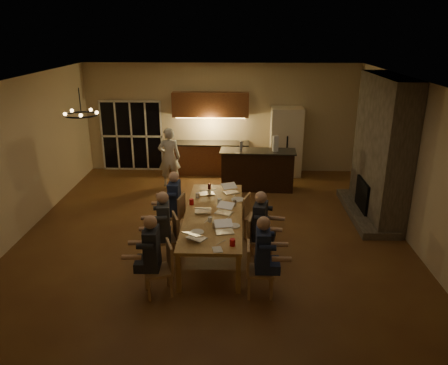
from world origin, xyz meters
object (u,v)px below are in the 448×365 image
(dining_table, at_px, (214,230))
(standing_person, at_px, (169,157))
(bar_bottle, at_px, (241,146))
(person_left_far, at_px, (175,203))
(plate_far, at_px, (238,199))
(chair_right_near, at_px, (260,270))
(redcup_mid, at_px, (192,202))
(plate_near, at_px, (234,226))
(chair_right_mid, at_px, (261,239))
(bar_island, at_px, (257,170))
(mug_front, at_px, (210,219))
(plate_left, at_px, (197,232))
(redcup_near, at_px, (232,242))
(can_silver, at_px, (214,225))
(laptop_b, at_px, (224,226))
(mug_mid, at_px, (220,201))
(person_left_mid, at_px, (164,227))
(chair_left_near, at_px, (158,269))
(mug_back, at_px, (197,195))
(person_right_mid, at_px, (260,227))
(can_cola, at_px, (209,186))
(laptop_f, at_px, (231,188))
(bar_blender, at_px, (275,144))
(chair_left_mid, at_px, (165,238))
(laptop_d, at_px, (224,208))
(laptop_c, at_px, (203,206))
(chair_right_far, at_px, (256,217))
(chandelier, at_px, (81,115))
(person_right_near, at_px, (263,256))
(laptop_a, at_px, (196,232))
(person_left_near, at_px, (152,255))
(refrigerator, at_px, (286,142))
(laptop_e, at_px, (207,189))

(dining_table, bearing_deg, standing_person, 111.57)
(dining_table, height_order, bar_bottle, bar_bottle)
(person_left_far, height_order, plate_far, person_left_far)
(chair_right_near, xyz_separation_m, plate_far, (-0.38, 2.27, 0.31))
(redcup_mid, relative_size, plate_near, 0.54)
(chair_right_mid, bearing_deg, bar_island, 7.53)
(mug_front, distance_m, plate_left, 0.50)
(redcup_near, distance_m, can_silver, 0.74)
(laptop_b, distance_m, mug_mid, 1.33)
(person_left_mid, bearing_deg, redcup_mid, 148.37)
(bar_island, relative_size, redcup_near, 16.59)
(chair_left_near, bearing_deg, laptop_b, 107.58)
(mug_back, relative_size, redcup_mid, 0.83)
(person_right_mid, bearing_deg, standing_person, 41.34)
(can_cola, relative_size, plate_left, 0.49)
(mug_mid, bearing_deg, chair_left_near, -113.45)
(laptop_f, height_order, mug_front, laptop_f)
(bar_blender, bearing_deg, chair_left_mid, -131.63)
(laptop_d, bearing_deg, laptop_c, -166.22)
(laptop_c, xyz_separation_m, redcup_mid, (-0.26, 0.36, -0.05))
(dining_table, bearing_deg, redcup_near, -73.73)
(bar_blender, bearing_deg, chair_right_far, -112.45)
(person_left_far, bearing_deg, bar_bottle, 153.75)
(chandelier, xyz_separation_m, laptop_b, (2.45, -0.35, -1.89))
(person_right_mid, bearing_deg, person_right_near, -168.78)
(plate_left, bearing_deg, chair_left_mid, 150.38)
(dining_table, bearing_deg, can_silver, -86.11)
(laptop_a, height_order, redcup_near, laptop_a)
(bar_blender, bearing_deg, laptop_a, -121.27)
(laptop_d, bearing_deg, person_left_near, -103.85)
(laptop_b, bearing_deg, mug_mid, 84.11)
(person_right_near, bearing_deg, chair_right_mid, -1.63)
(person_right_near, distance_m, standing_person, 5.58)
(plate_left, bearing_deg, chair_right_mid, 18.31)
(refrigerator, distance_m, laptop_b, 5.73)
(refrigerator, height_order, chair_right_far, refrigerator)
(chair_right_near, height_order, plate_left, chair_right_near)
(laptop_b, bearing_deg, redcup_near, -85.47)
(laptop_c, bearing_deg, person_right_mid, 152.38)
(laptop_b, height_order, laptop_e, same)
(person_left_near, distance_m, can_silver, 1.31)
(person_left_far, bearing_deg, chair_left_near, 0.97)
(chandelier, bearing_deg, plate_near, -2.14)
(bar_island, xyz_separation_m, plate_left, (-1.23, -4.25, 0.22))
(person_left_near, distance_m, bar_blender, 5.47)
(chair_right_far, xyz_separation_m, standing_person, (-2.25, 3.01, 0.37))
(person_left_far, bearing_deg, plate_far, 93.80)
(person_left_near, xyz_separation_m, plate_left, (0.66, 0.71, 0.07))
(bar_island, height_order, chair_left_near, bar_island)
(mug_back, xyz_separation_m, plate_left, (0.14, -1.67, -0.04))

